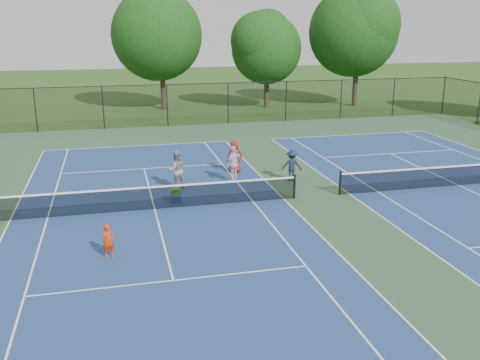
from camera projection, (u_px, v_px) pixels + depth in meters
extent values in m
plane|color=#234716|center=(317.00, 197.00, 23.19)|extent=(140.00, 140.00, 0.00)
cube|color=#2A4B2B|center=(317.00, 197.00, 23.18)|extent=(36.00, 36.00, 0.01)
cube|color=navy|center=(155.00, 209.00, 21.61)|extent=(10.97, 23.77, 0.00)
cube|color=white|center=(138.00, 146.00, 32.68)|extent=(10.97, 0.06, 0.00)
cube|color=white|center=(10.00, 220.00, 20.37)|extent=(0.06, 23.77, 0.00)
cube|color=white|center=(284.00, 199.00, 22.84)|extent=(0.06, 23.77, 0.00)
cube|color=white|center=(48.00, 217.00, 20.68)|extent=(0.06, 23.77, 0.00)
cube|color=white|center=(253.00, 201.00, 22.53)|extent=(0.06, 23.77, 0.00)
cube|color=white|center=(144.00, 169.00, 27.57)|extent=(8.23, 0.06, 0.00)
cube|color=white|center=(173.00, 280.00, 15.64)|extent=(8.23, 0.06, 0.00)
cube|color=white|center=(155.00, 209.00, 21.61)|extent=(0.06, 12.80, 0.00)
cylinder|color=black|center=(294.00, 187.00, 22.80)|extent=(0.10, 0.10, 1.07)
cube|color=black|center=(154.00, 198.00, 21.48)|extent=(11.90, 0.01, 0.90)
cube|color=white|center=(154.00, 187.00, 21.34)|extent=(11.90, 0.04, 0.07)
cube|color=navy|center=(459.00, 185.00, 24.76)|extent=(10.97, 23.77, 0.00)
cube|color=white|center=(350.00, 135.00, 35.83)|extent=(10.97, 0.06, 0.00)
cube|color=white|center=(349.00, 194.00, 23.52)|extent=(0.06, 23.77, 0.00)
cube|color=white|center=(378.00, 192.00, 23.83)|extent=(0.06, 23.77, 0.00)
cube|color=white|center=(390.00, 154.00, 30.72)|extent=(8.23, 0.06, 0.00)
cube|color=white|center=(459.00, 185.00, 24.76)|extent=(0.06, 12.80, 0.00)
cylinder|color=black|center=(340.00, 183.00, 23.27)|extent=(0.10, 0.10, 1.07)
cube|color=black|center=(460.00, 176.00, 24.63)|extent=(11.90, 0.01, 0.90)
cube|color=white|center=(461.00, 166.00, 24.49)|extent=(11.90, 0.04, 0.07)
cylinder|color=black|center=(35.00, 110.00, 36.50)|extent=(0.08, 0.08, 3.00)
cylinder|color=black|center=(103.00, 108.00, 37.51)|extent=(0.08, 0.08, 3.00)
cylinder|color=black|center=(167.00, 106.00, 38.53)|extent=(0.08, 0.08, 3.00)
cylinder|color=black|center=(228.00, 103.00, 39.54)|extent=(0.08, 0.08, 3.00)
cylinder|color=black|center=(286.00, 101.00, 40.55)|extent=(0.08, 0.08, 3.00)
cylinder|color=black|center=(341.00, 99.00, 41.56)|extent=(0.08, 0.08, 3.00)
cylinder|color=black|center=(393.00, 98.00, 42.58)|extent=(0.08, 0.08, 3.00)
cylinder|color=black|center=(443.00, 96.00, 43.59)|extent=(0.08, 0.08, 3.00)
cylinder|color=black|center=(479.00, 104.00, 39.39)|extent=(0.08, 0.08, 3.00)
cube|color=black|center=(228.00, 103.00, 39.54)|extent=(36.00, 0.01, 3.00)
cube|color=black|center=(228.00, 83.00, 39.11)|extent=(36.00, 0.05, 0.05)
cylinder|color=#2D2116|center=(163.00, 85.00, 45.93)|extent=(0.44, 0.44, 4.14)
sphere|color=#13370F|center=(161.00, 35.00, 44.75)|extent=(7.60, 7.60, 7.60)
sphere|color=#13370F|center=(161.00, 27.00, 44.58)|extent=(6.23, 6.23, 6.23)
sphere|color=#13370F|center=(160.00, 20.00, 44.40)|extent=(4.86, 4.86, 4.86)
cylinder|color=#2D2116|center=(267.00, 88.00, 47.13)|extent=(0.44, 0.44, 3.42)
sphere|color=#13370F|center=(267.00, 49.00, 46.17)|extent=(6.00, 6.00, 6.00)
sphere|color=#13370F|center=(267.00, 40.00, 45.97)|extent=(4.92, 4.92, 4.92)
sphere|color=#13370F|center=(267.00, 32.00, 45.78)|extent=(3.84, 3.84, 3.84)
cylinder|color=#2D2116|center=(355.00, 82.00, 47.87)|extent=(0.44, 0.44, 4.32)
sphere|color=#13370F|center=(358.00, 32.00, 46.65)|extent=(7.80, 7.80, 7.80)
sphere|color=#13370F|center=(359.00, 24.00, 46.47)|extent=(6.40, 6.40, 6.40)
sphere|color=#13370F|center=(359.00, 17.00, 46.30)|extent=(4.99, 4.99, 4.99)
imported|color=red|center=(108.00, 241.00, 17.08)|extent=(0.46, 0.35, 1.12)
imported|color=gray|center=(176.00, 170.00, 24.00)|extent=(0.98, 0.82, 1.79)
imported|color=silver|center=(234.00, 164.00, 25.06)|extent=(1.07, 0.99, 1.76)
imported|color=#172032|center=(292.00, 165.00, 25.34)|extent=(1.10, 0.84, 1.50)
imported|color=maroon|center=(235.00, 157.00, 26.68)|extent=(0.83, 0.57, 1.64)
cube|color=navy|center=(176.00, 199.00, 22.38)|extent=(0.44, 0.33, 0.29)
cube|color=green|center=(176.00, 192.00, 22.29)|extent=(0.39, 0.32, 0.37)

